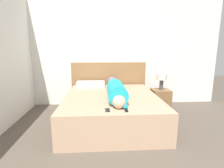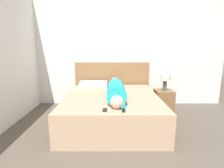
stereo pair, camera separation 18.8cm
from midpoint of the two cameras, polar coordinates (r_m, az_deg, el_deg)
wall_back at (r=4.32m, az=3.25°, el=10.41°), size 5.16×0.06×2.60m
bed at (r=3.35m, az=1.62°, el=-8.08°), size 1.69×1.99×0.52m
headboard at (r=4.33m, az=1.22°, el=0.11°), size 1.81×0.04×1.05m
nightstand at (r=4.12m, az=17.75°, el=-5.21°), size 0.39×0.37×0.47m
table_lamp at (r=4.01m, az=18.18°, el=1.62°), size 0.23×0.23×0.36m
person_lying at (r=3.16m, az=2.92°, el=-1.85°), size 0.31×1.71×0.31m
pillow_near_headboard at (r=4.03m, az=-4.78°, el=-0.01°), size 0.63×0.30×0.12m
tv_remote at (r=2.50m, az=5.82°, el=-8.41°), size 0.04×0.15×0.02m
cell_phone at (r=2.50m, az=-0.25°, el=-8.50°), size 0.06×0.13×0.01m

